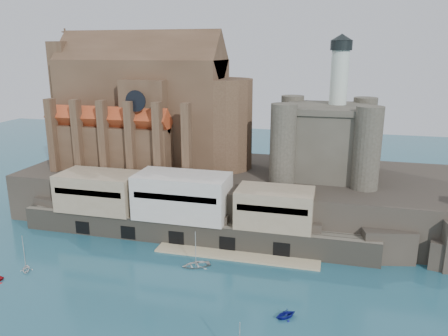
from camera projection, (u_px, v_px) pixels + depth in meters
The scene contains 8 objects.
ground at pixel (194, 310), 62.54m from camera, with size 300.00×300.00×0.00m, color #1B4A5B.
promontory at pixel (248, 193), 98.10m from camera, with size 100.00×36.00×10.00m.
quay at pixel (181, 209), 84.98m from camera, with size 70.00×12.00×13.05m.
church at pixel (150, 112), 101.71m from camera, with size 47.00×25.93×30.51m.
castle_keep at pixel (326, 137), 92.28m from camera, with size 21.20×21.20×29.30m.
boat_4 at pixel (26, 271), 73.70m from camera, with size 2.46×1.50×2.85m, color white.
boat_6 at pixel (196, 266), 75.31m from camera, with size 3.56×1.03×4.98m, color beige.
boat_7 at pixel (285, 317), 60.83m from camera, with size 2.74×1.67×3.18m, color navy.
Camera 1 is at (17.88, -52.23, 36.02)m, focal length 35.00 mm.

